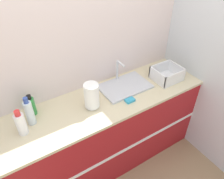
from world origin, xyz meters
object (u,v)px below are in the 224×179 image
Objects in this scene: dish_rack at (167,75)px; bottle_clear at (29,112)px; sink at (125,85)px; bottle_green at (31,106)px; bottle_white_spray at (21,124)px; paper_towel_roll at (92,96)px.

dish_rack is 1.42m from bottle_clear.
sink is 2.43× the size of bottle_green.
dish_rack is at bearing -9.52° from bottle_green.
sink is at bearing 165.11° from dish_rack.
dish_rack is at bearing -14.89° from sink.
bottle_clear is 1.15× the size of bottle_white_spray.
bottle_clear is (-0.95, -0.00, 0.10)m from sink.
paper_towel_roll is 0.53m from bottle_clear.
bottle_clear is (-0.53, 0.09, -0.01)m from paper_towel_roll.
sink is 1.04m from bottle_white_spray.
paper_towel_roll is (-0.42, -0.09, 0.11)m from sink.
bottle_white_spray is at bearing 178.08° from dish_rack.
bottle_green is at bearing 170.48° from dish_rack.
bottle_white_spray reaches higher than dish_rack.
sink is 2.02× the size of paper_towel_roll.
bottle_clear is at bearing 38.71° from bottle_white_spray.
paper_towel_roll is 1.04× the size of bottle_white_spray.
dish_rack is (0.46, -0.12, 0.03)m from sink.
dish_rack is 1.50m from bottle_white_spray.
sink is 0.48m from dish_rack.
bottle_white_spray is at bearing 178.39° from paper_towel_roll.
sink reaches higher than bottle_green.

